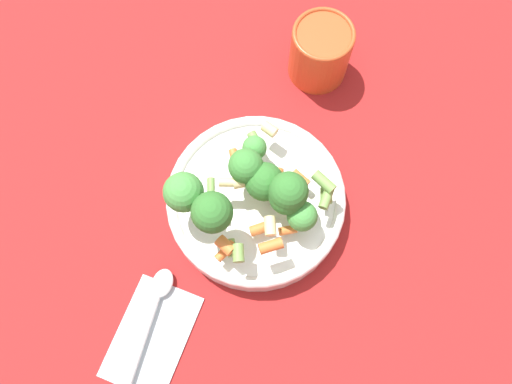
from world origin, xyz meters
TOP-DOWN VIEW (x-y plane):
  - ground_plane at (0.00, 0.00)m, footprint 3.00×3.00m
  - bowl at (0.00, 0.00)m, footprint 0.23×0.23m
  - pasta_salad at (-0.01, -0.01)m, footprint 0.18×0.15m
  - cup at (0.18, 0.14)m, footprint 0.08×0.08m
  - napkin at (-0.19, -0.08)m, footprint 0.15×0.15m
  - spoon at (-0.18, -0.06)m, footprint 0.14×0.14m

SIDE VIEW (x-z plane):
  - ground_plane at x=0.00m, z-range 0.00..0.00m
  - napkin at x=-0.19m, z-range 0.00..0.01m
  - spoon at x=-0.18m, z-range 0.01..0.02m
  - bowl at x=0.00m, z-range 0.00..0.04m
  - cup at x=0.18m, z-range 0.00..0.09m
  - pasta_salad at x=-0.01m, z-range 0.04..0.14m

